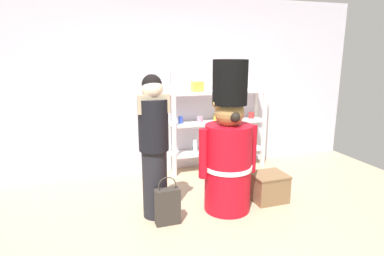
{
  "coord_description": "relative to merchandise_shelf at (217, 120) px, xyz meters",
  "views": [
    {
      "loc": [
        -1.19,
        -2.61,
        1.82
      ],
      "look_at": [
        -0.08,
        0.7,
        1.0
      ],
      "focal_mm": 30.77,
      "sensor_mm": 36.0,
      "label": 1
    }
  ],
  "objects": [
    {
      "name": "ground_plane",
      "position": [
        -0.77,
        -1.98,
        -0.78
      ],
      "size": [
        6.4,
        6.4,
        0.0
      ],
      "primitive_type": "plane",
      "color": "tan"
    },
    {
      "name": "merchandise_shelf",
      "position": [
        0.0,
        0.0,
        0.0
      ],
      "size": [
        1.53,
        0.35,
        1.55
      ],
      "color": "white",
      "rests_on": "ground_plane"
    },
    {
      "name": "shopping_bag",
      "position": [
        -1.17,
        -1.45,
        -0.57
      ],
      "size": [
        0.27,
        0.12,
        0.54
      ],
      "color": "#332D28",
      "rests_on": "ground_plane"
    },
    {
      "name": "person_shopper",
      "position": [
        -1.26,
        -1.22,
        0.06
      ],
      "size": [
        0.34,
        0.32,
        1.59
      ],
      "color": "black",
      "rests_on": "ground_plane"
    },
    {
      "name": "back_wall",
      "position": [
        -0.77,
        0.22,
        0.52
      ],
      "size": [
        6.4,
        0.12,
        2.6
      ],
      "primitive_type": "cube",
      "color": "silver",
      "rests_on": "ground_plane"
    },
    {
      "name": "display_crate",
      "position": [
        0.16,
        -1.29,
        -0.61
      ],
      "size": [
        0.42,
        0.37,
        0.35
      ],
      "color": "brown",
      "rests_on": "ground_plane"
    },
    {
      "name": "teddy_bear_guard",
      "position": [
        -0.43,
        -1.34,
        -0.04
      ],
      "size": [
        0.71,
        0.55,
        1.73
      ],
      "color": "red",
      "rests_on": "ground_plane"
    }
  ]
}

